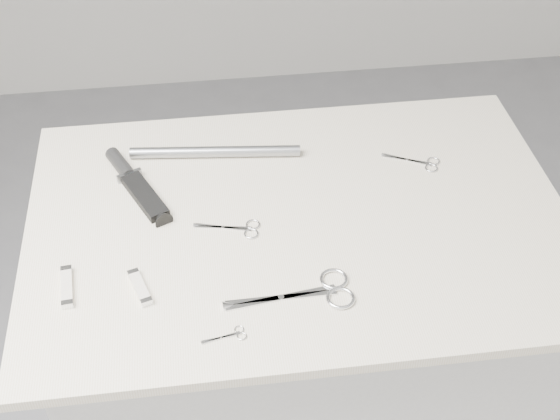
{
  "coord_description": "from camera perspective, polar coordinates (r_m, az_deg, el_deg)",
  "views": [
    {
      "loc": [
        -0.18,
        -1.06,
        1.87
      ],
      "look_at": [
        -0.03,
        0.02,
        0.92
      ],
      "focal_mm": 50.0,
      "sensor_mm": 36.0,
      "label": 1
    }
  ],
  "objects": [
    {
      "name": "plinth",
      "position": [
        1.79,
        1.17,
        -11.85
      ],
      "size": [
        0.9,
        0.6,
        0.9
      ],
      "primitive_type": "cube",
      "color": "silver",
      "rests_on": "ground"
    },
    {
      "name": "display_board",
      "position": [
        1.45,
        1.42,
        -0.78
      ],
      "size": [
        1.0,
        0.7,
        0.02
      ],
      "primitive_type": "cube",
      "color": "beige",
      "rests_on": "plinth"
    },
    {
      "name": "large_shears",
      "position": [
        1.3,
        2.74,
        -6.0
      ],
      "size": [
        0.22,
        0.09,
        0.01
      ],
      "rotation": [
        0.0,
        0.0,
        0.07
      ],
      "color": "silver",
      "rests_on": "display_board"
    },
    {
      "name": "embroidery_scissors_a",
      "position": [
        1.41,
        -3.0,
        -1.35
      ],
      "size": [
        0.12,
        0.06,
        0.0
      ],
      "rotation": [
        0.0,
        0.0,
        -0.23
      ],
      "color": "silver",
      "rests_on": "display_board"
    },
    {
      "name": "embroidery_scissors_b",
      "position": [
        1.59,
        10.27,
        3.44
      ],
      "size": [
        0.11,
        0.08,
        0.0
      ],
      "rotation": [
        0.0,
        0.0,
        -0.45
      ],
      "color": "silver",
      "rests_on": "display_board"
    },
    {
      "name": "tiny_scissors",
      "position": [
        1.24,
        -3.69,
        -9.16
      ],
      "size": [
        0.07,
        0.03,
        0.0
      ],
      "rotation": [
        0.0,
        0.0,
        0.19
      ],
      "color": "silver",
      "rests_on": "display_board"
    },
    {
      "name": "sheathed_knife",
      "position": [
        1.53,
        -10.68,
        2.09
      ],
      "size": [
        0.13,
        0.22,
        0.03
      ],
      "rotation": [
        0.0,
        0.0,
        2.0
      ],
      "color": "black",
      "rests_on": "display_board"
    },
    {
      "name": "pocket_knife_a",
      "position": [
        1.32,
        -10.21,
        -5.61
      ],
      "size": [
        0.04,
        0.08,
        0.01
      ],
      "rotation": [
        0.0,
        0.0,
        1.88
      ],
      "color": "beige",
      "rests_on": "display_board"
    },
    {
      "name": "pocket_knife_b",
      "position": [
        1.35,
        -15.32,
        -5.42
      ],
      "size": [
        0.03,
        0.09,
        0.01
      ],
      "rotation": [
        0.0,
        0.0,
        1.66
      ],
      "color": "beige",
      "rests_on": "display_board"
    },
    {
      "name": "metal_rail",
      "position": [
        1.58,
        -4.76,
        4.26
      ],
      "size": [
        0.34,
        0.06,
        0.02
      ],
      "primitive_type": "cylinder",
      "rotation": [
        0.0,
        1.57,
        -0.11
      ],
      "color": "gray",
      "rests_on": "display_board"
    }
  ]
}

